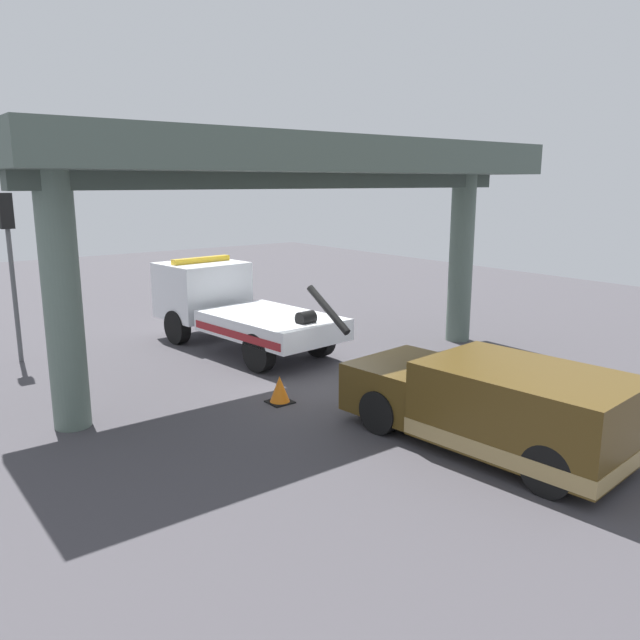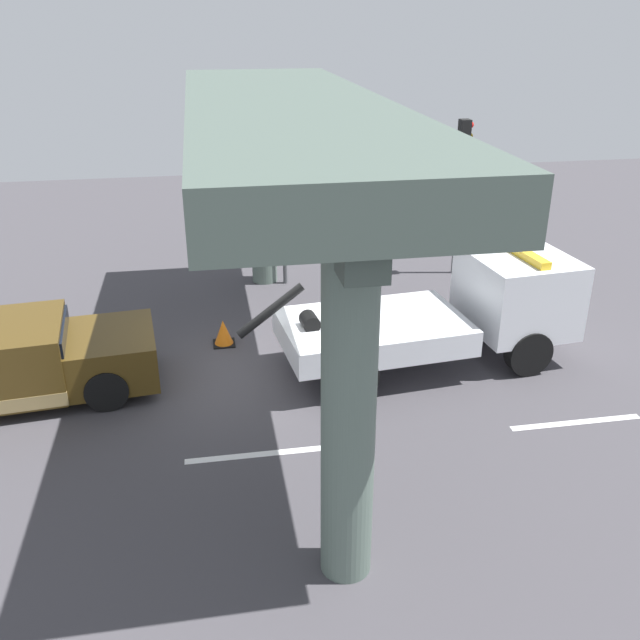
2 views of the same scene
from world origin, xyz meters
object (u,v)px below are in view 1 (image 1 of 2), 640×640
(traffic_light_far, at_px, (9,240))
(traffic_cone_orange, at_px, (280,390))
(traffic_light_near, at_px, (66,252))
(towed_van_green, at_px, (495,407))
(tow_truck_white, at_px, (229,305))

(traffic_light_far, distance_m, traffic_cone_orange, 8.37)
(traffic_light_near, height_order, traffic_cone_orange, traffic_light_near)
(towed_van_green, relative_size, traffic_cone_orange, 8.97)
(tow_truck_white, bearing_deg, traffic_cone_orange, 161.98)
(towed_van_green, xyz_separation_m, traffic_light_near, (6.23, 5.38, 2.56))
(tow_truck_white, height_order, traffic_cone_orange, tow_truck_white)
(towed_van_green, bearing_deg, tow_truck_white, 0.54)
(tow_truck_white, distance_m, traffic_cone_orange, 5.35)
(traffic_light_near, bearing_deg, traffic_light_far, 0.00)
(traffic_light_far, bearing_deg, traffic_light_near, 180.00)
(traffic_light_far, height_order, traffic_cone_orange, traffic_light_far)
(towed_van_green, bearing_deg, traffic_light_far, 25.61)
(traffic_light_far, bearing_deg, tow_truck_white, -109.84)
(tow_truck_white, height_order, traffic_light_far, traffic_light_far)
(traffic_light_near, xyz_separation_m, traffic_cone_orange, (-1.93, -3.67, -3.06))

